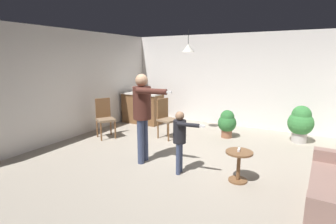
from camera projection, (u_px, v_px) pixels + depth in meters
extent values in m
plane|color=#9E9384|center=(184.00, 159.00, 5.22)|extent=(7.68, 7.68, 0.00)
cube|color=silver|center=(231.00, 80.00, 7.67)|extent=(6.40, 0.10, 2.70)
cube|color=silver|center=(69.00, 85.00, 6.46)|extent=(0.10, 6.40, 2.70)
cylinder|color=brown|center=(317.00, 185.00, 4.11)|extent=(0.05, 0.05, 0.06)
cube|color=brown|center=(143.00, 108.00, 8.10)|extent=(1.20, 0.60, 0.91)
cube|color=beige|center=(142.00, 93.00, 8.00)|extent=(1.26, 0.66, 0.04)
cylinder|color=brown|center=(239.00, 152.00, 4.20)|extent=(0.44, 0.44, 0.03)
cylinder|color=brown|center=(238.00, 167.00, 4.25)|extent=(0.06, 0.06, 0.49)
cylinder|color=brown|center=(238.00, 180.00, 4.30)|extent=(0.31, 0.31, 0.03)
cylinder|color=#384260|center=(145.00, 139.00, 5.11)|extent=(0.13, 0.13, 0.87)
cylinder|color=#384260|center=(141.00, 142.00, 4.95)|extent=(0.13, 0.13, 0.87)
cylinder|color=#4C261E|center=(142.00, 103.00, 4.88)|extent=(0.34, 0.34, 0.62)
sphere|color=tan|center=(142.00, 80.00, 4.79)|extent=(0.24, 0.24, 0.24)
cylinder|color=#4C261E|center=(147.00, 103.00, 5.06)|extent=(0.10, 0.10, 0.58)
cylinder|color=#4C261E|center=(151.00, 91.00, 4.54)|extent=(0.59, 0.18, 0.10)
cube|color=white|center=(168.00, 92.00, 4.42)|extent=(0.13, 0.05, 0.04)
cylinder|color=#384260|center=(180.00, 157.00, 4.61)|extent=(0.08, 0.08, 0.57)
cylinder|color=#384260|center=(178.00, 159.00, 4.50)|extent=(0.08, 0.08, 0.57)
cylinder|color=black|center=(180.00, 132.00, 4.45)|extent=(0.22, 0.22, 0.40)
sphere|color=#9E7556|center=(180.00, 116.00, 4.40)|extent=(0.15, 0.15, 0.15)
cylinder|color=black|center=(182.00, 131.00, 4.58)|extent=(0.07, 0.07, 0.38)
cylinder|color=black|center=(188.00, 125.00, 4.23)|extent=(0.38, 0.12, 0.07)
cube|color=white|center=(201.00, 126.00, 4.16)|extent=(0.13, 0.05, 0.04)
cylinder|color=brown|center=(111.00, 127.00, 6.83)|extent=(0.04, 0.04, 0.45)
cylinder|color=brown|center=(97.00, 129.00, 6.66)|extent=(0.04, 0.04, 0.45)
cylinder|color=brown|center=(115.00, 130.00, 6.53)|extent=(0.04, 0.04, 0.45)
cylinder|color=brown|center=(101.00, 132.00, 6.35)|extent=(0.04, 0.04, 0.45)
cube|color=#7F664C|center=(106.00, 120.00, 6.54)|extent=(0.58, 0.58, 0.05)
cube|color=brown|center=(103.00, 108.00, 6.65)|extent=(0.23, 0.34, 0.50)
cylinder|color=brown|center=(168.00, 127.00, 6.81)|extent=(0.04, 0.04, 0.45)
cylinder|color=brown|center=(158.00, 130.00, 6.56)|extent=(0.04, 0.04, 0.45)
cylinder|color=brown|center=(178.00, 129.00, 6.57)|extent=(0.04, 0.04, 0.45)
cylinder|color=brown|center=(168.00, 132.00, 6.32)|extent=(0.04, 0.04, 0.45)
cube|color=#7F664C|center=(168.00, 120.00, 6.51)|extent=(0.51, 0.51, 0.05)
cube|color=brown|center=(163.00, 108.00, 6.58)|extent=(0.13, 0.38, 0.50)
cylinder|color=brown|center=(227.00, 133.00, 6.65)|extent=(0.27, 0.27, 0.21)
sphere|color=#2D6B33|center=(227.00, 123.00, 6.60)|extent=(0.47, 0.47, 0.47)
sphere|color=#2D6B33|center=(227.00, 117.00, 6.56)|extent=(0.35, 0.35, 0.35)
cylinder|color=#B7B2AD|center=(299.00, 137.00, 6.26)|extent=(0.34, 0.34, 0.27)
sphere|color=#387F3D|center=(301.00, 123.00, 6.19)|extent=(0.59, 0.59, 0.59)
sphere|color=#387F3D|center=(301.00, 115.00, 6.15)|extent=(0.44, 0.44, 0.44)
cube|color=white|center=(239.00, 150.00, 4.23)|extent=(0.05, 0.13, 0.04)
cone|color=silver|center=(188.00, 48.00, 6.47)|extent=(0.32, 0.32, 0.20)
cylinder|color=black|center=(188.00, 37.00, 6.42)|extent=(0.01, 0.01, 0.36)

